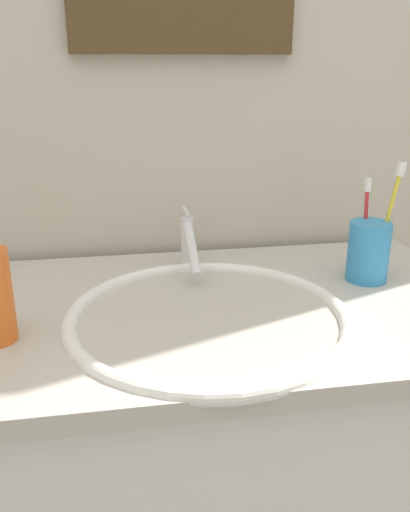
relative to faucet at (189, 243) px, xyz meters
name	(u,v)px	position (x,y,z in m)	size (l,w,h in m)	color
tiled_wall_back	(181,69)	(0.01, 0.15, 0.30)	(2.14, 0.04, 2.40)	beige
vanity_counter	(208,506)	(0.01, -0.16, -0.47)	(0.94, 0.52, 0.84)	silver
sink_basin	(208,344)	(0.00, -0.21, -0.10)	(0.44, 0.44, 0.13)	white
faucet	(189,243)	(0.00, 0.00, 0.00)	(0.02, 0.16, 0.11)	silver
toothbrush_cup	(368,252)	(0.31, -0.10, 0.00)	(0.07, 0.07, 0.11)	#338CCC
toothbrush_yellow	(389,214)	(0.34, -0.10, 0.07)	(0.05, 0.01, 0.21)	yellow
toothbrush_red	(366,220)	(0.31, -0.08, 0.05)	(0.01, 0.03, 0.17)	red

